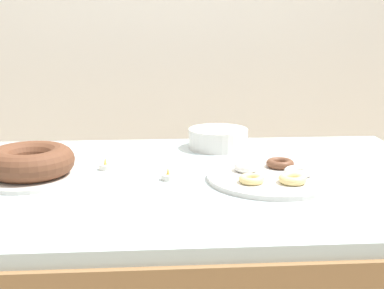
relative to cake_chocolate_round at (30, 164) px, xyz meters
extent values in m
cube|color=silver|center=(0.45, -0.02, -0.06)|extent=(1.55, 1.00, 0.04)
cube|color=olive|center=(0.45, -0.49, -0.11)|extent=(1.58, 0.08, 0.06)
cube|color=olive|center=(0.45, 0.46, -0.11)|extent=(1.58, 0.08, 0.06)
cube|color=olive|center=(1.17, 0.44, -0.44)|extent=(0.07, 0.07, 0.68)
cylinder|color=silver|center=(0.00, 0.00, -0.04)|extent=(0.31, 0.31, 0.01)
torus|color=brown|center=(0.00, 0.00, 0.01)|extent=(0.25, 0.25, 0.08)
cylinder|color=silver|center=(0.69, -0.07, -0.04)|extent=(0.37, 0.37, 0.01)
torus|color=white|center=(0.77, -0.07, -0.02)|extent=(0.08, 0.08, 0.02)
torus|color=brown|center=(0.73, 0.02, -0.02)|extent=(0.08, 0.08, 0.02)
torus|color=white|center=(0.63, -0.02, -0.02)|extent=(0.07, 0.07, 0.02)
torus|color=#EAD184|center=(0.62, -0.13, -0.02)|extent=(0.07, 0.07, 0.02)
torus|color=#EAD184|center=(0.73, -0.14, -0.02)|extent=(0.08, 0.08, 0.02)
cylinder|color=silver|center=(0.58, 0.33, -0.04)|extent=(0.21, 0.21, 0.01)
cylinder|color=silver|center=(0.58, 0.33, -0.03)|extent=(0.21, 0.21, 0.01)
cylinder|color=silver|center=(0.58, 0.33, -0.02)|extent=(0.21, 0.21, 0.01)
cylinder|color=silver|center=(0.58, 0.33, -0.01)|extent=(0.21, 0.21, 0.01)
cylinder|color=silver|center=(0.58, 0.33, 0.00)|extent=(0.21, 0.21, 0.01)
cylinder|color=silver|center=(0.58, 0.33, 0.01)|extent=(0.21, 0.21, 0.01)
cylinder|color=silver|center=(0.58, 0.33, 0.02)|extent=(0.21, 0.21, 0.01)
cylinder|color=silver|center=(0.40, -0.04, -0.03)|extent=(0.04, 0.04, 0.02)
cylinder|color=white|center=(0.40, -0.04, -0.03)|extent=(0.03, 0.03, 0.00)
cone|color=#F9B74C|center=(0.40, -0.04, -0.02)|extent=(0.01, 0.01, 0.02)
cylinder|color=silver|center=(0.21, 0.08, -0.03)|extent=(0.04, 0.04, 0.02)
cylinder|color=white|center=(0.21, 0.08, -0.03)|extent=(0.03, 0.03, 0.00)
cone|color=#F9B74C|center=(0.21, 0.08, -0.02)|extent=(0.01, 0.01, 0.02)
camera|label=1|loc=(0.36, -1.51, 0.41)|focal=50.00mm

